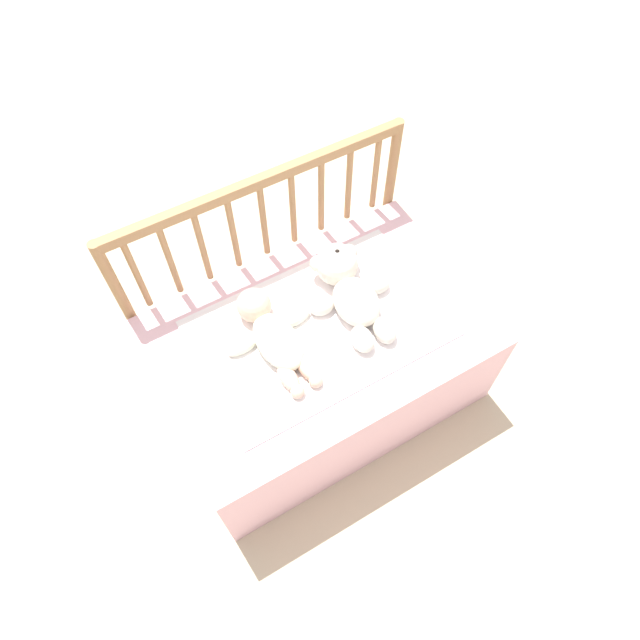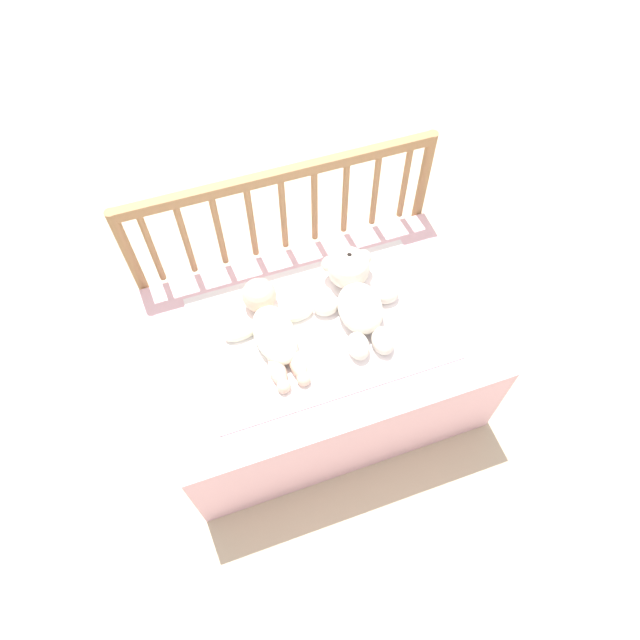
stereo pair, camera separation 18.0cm
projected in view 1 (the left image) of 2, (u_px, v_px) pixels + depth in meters
The scene contains 6 objects.
ground_plane at pixel (320, 386), 2.21m from camera, with size 12.00×12.00×0.00m, color #C6B293.
crib_mattress at pixel (320, 361), 2.03m from camera, with size 1.07×0.71×0.42m.
crib_rail at pixel (265, 229), 1.92m from camera, with size 1.07×0.04×0.78m.
blanket at pixel (318, 328), 1.85m from camera, with size 0.79×0.51×0.01m.
teddy_bear at pixel (349, 287), 1.87m from camera, with size 0.30×0.40×0.15m.
baby at pixel (273, 335), 1.79m from camera, with size 0.30×0.40×0.11m.
Camera 1 is at (-0.48, -0.82, 2.01)m, focal length 32.00 mm.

